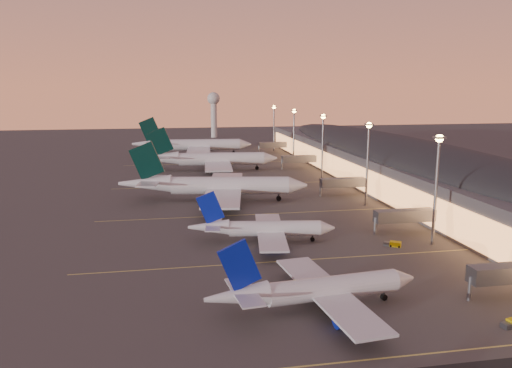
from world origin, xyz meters
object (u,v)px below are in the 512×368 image
at_px(baggage_tug_b, 394,281).
at_px(baggage_tug_c, 393,244).
at_px(airliner_wide_mid, 210,159).
at_px(radar_tower, 214,107).
at_px(airliner_wide_near, 214,186).
at_px(airliner_narrow_north, 262,229).
at_px(airliner_wide_far, 193,145).
at_px(airliner_narrow_south, 315,290).

bearing_deg(baggage_tug_b, baggage_tug_c, 44.74).
distance_m(baggage_tug_b, baggage_tug_c, 23.21).
bearing_deg(baggage_tug_b, airliner_wide_mid, 79.24).
xyz_separation_m(airliner_wide_mid, radar_tower, (16.18, 145.55, 16.88)).
xyz_separation_m(airliner_wide_near, radar_tower, (20.21, 205.58, 16.85)).
relative_size(airliner_narrow_north, airliner_wide_near, 0.58).
bearing_deg(airliner_wide_near, radar_tower, 93.87).
xyz_separation_m(baggage_tug_b, baggage_tug_c, (9.79, 21.05, 0.04)).
bearing_deg(airliner_wide_mid, airliner_narrow_north, -83.57).
height_order(airliner_wide_far, radar_tower, radar_tower).
relative_size(airliner_narrow_south, airliner_wide_far, 0.58).
xyz_separation_m(airliner_narrow_south, airliner_wide_mid, (-4.82, 143.07, 1.55)).
bearing_deg(baggage_tug_c, baggage_tug_b, -82.00).
xyz_separation_m(airliner_narrow_south, baggage_tug_c, (27.72, 28.98, -2.92)).
distance_m(airliner_narrow_south, radar_tower, 289.43).
bearing_deg(airliner_narrow_north, airliner_wide_mid, 100.19).
bearing_deg(radar_tower, baggage_tug_b, -88.66).
height_order(airliner_narrow_north, airliner_wide_near, airliner_wide_near).
height_order(airliner_wide_mid, baggage_tug_b, airliner_wide_mid).
distance_m(airliner_narrow_south, airliner_wide_far, 196.83).
bearing_deg(baggage_tug_c, airliner_wide_far, 135.40).
xyz_separation_m(airliner_wide_near, airliner_wide_far, (-0.47, 113.56, 0.28)).
bearing_deg(airliner_narrow_south, airliner_narrow_north, 86.55).
bearing_deg(airliner_wide_near, airliner_narrow_north, -71.59).
height_order(baggage_tug_b, baggage_tug_c, baggage_tug_c).
xyz_separation_m(airliner_wide_far, baggage_tug_b, (27.24, -188.67, -4.82)).
xyz_separation_m(airliner_narrow_north, airliner_wide_near, (-7.13, 45.36, 1.78)).
relative_size(airliner_narrow_south, baggage_tug_c, 9.23).
height_order(airliner_narrow_north, radar_tower, radar_tower).
relative_size(airliner_narrow_south, radar_tower, 1.15).
distance_m(airliner_narrow_north, airliner_wide_near, 45.95).
bearing_deg(airliner_narrow_north, baggage_tug_c, -7.96).
height_order(airliner_wide_mid, baggage_tug_c, airliner_wide_mid).
bearing_deg(radar_tower, airliner_wide_mid, -96.34).
bearing_deg(airliner_wide_near, airliner_wide_mid, 95.64).
bearing_deg(airliner_wide_mid, baggage_tug_c, -69.34).
xyz_separation_m(airliner_narrow_north, radar_tower, (13.08, 250.94, 18.63)).
height_order(airliner_wide_mid, airliner_wide_far, airliner_wide_far).
distance_m(airliner_wide_far, baggage_tug_b, 190.68).
bearing_deg(baggage_tug_c, airliner_wide_near, 157.02).
distance_m(airliner_wide_far, radar_tower, 95.76).
bearing_deg(radar_tower, airliner_narrow_south, -92.25).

